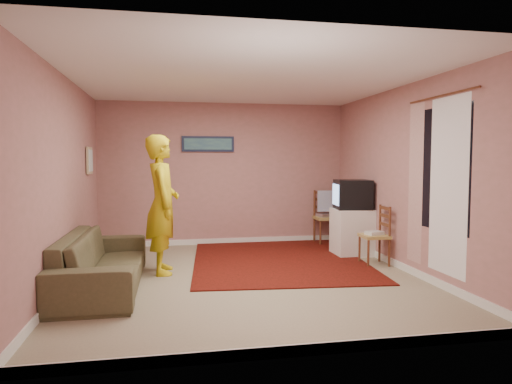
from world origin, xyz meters
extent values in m
plane|color=gray|center=(0.00, 0.00, 0.00)|extent=(5.00, 5.00, 0.00)
cube|color=#B27576|center=(0.00, 2.50, 1.30)|extent=(4.50, 0.02, 2.60)
cube|color=#B27576|center=(0.00, -2.50, 1.30)|extent=(4.50, 0.02, 2.60)
cube|color=#B27576|center=(-2.25, 0.00, 1.30)|extent=(0.02, 5.00, 2.60)
cube|color=#B27576|center=(2.25, 0.00, 1.30)|extent=(0.02, 5.00, 2.60)
cube|color=white|center=(0.00, 0.00, 2.60)|extent=(4.50, 5.00, 0.02)
cube|color=white|center=(0.00, 2.49, 0.05)|extent=(4.50, 0.02, 0.10)
cube|color=white|center=(0.00, -2.49, 0.05)|extent=(4.50, 0.02, 0.10)
cube|color=white|center=(-2.24, 0.00, 0.05)|extent=(0.02, 5.00, 0.10)
cube|color=white|center=(2.24, 0.00, 0.05)|extent=(0.02, 5.00, 0.10)
cube|color=black|center=(2.24, -0.90, 1.45)|extent=(0.01, 1.10, 1.50)
cube|color=white|center=(2.23, -1.05, 1.25)|extent=(0.01, 0.75, 2.10)
cube|color=beige|center=(2.21, -0.35, 1.25)|extent=(0.01, 0.35, 2.10)
cylinder|color=brown|center=(2.20, -0.90, 2.32)|extent=(0.02, 1.40, 0.02)
cube|color=#131B36|center=(-0.30, 2.47, 1.85)|extent=(0.95, 0.03, 0.28)
cube|color=navy|center=(-0.30, 2.45, 1.85)|extent=(0.86, 0.01, 0.20)
cube|color=tan|center=(-2.22, 1.60, 1.55)|extent=(0.03, 0.38, 0.42)
cube|color=silver|center=(-2.20, 1.60, 1.55)|extent=(0.01, 0.30, 0.34)
cube|color=black|center=(0.65, 0.95, 0.01)|extent=(2.84, 3.43, 0.02)
cube|color=white|center=(1.95, 1.13, 0.38)|extent=(0.59, 0.54, 0.76)
cube|color=black|center=(1.95, 1.13, 1.00)|extent=(0.61, 0.57, 0.48)
cube|color=#8CB2F2|center=(1.67, 1.17, 1.00)|extent=(0.07, 0.40, 0.34)
cube|color=#A88951|center=(1.90, 2.20, 0.48)|extent=(0.45, 0.42, 0.05)
cube|color=brown|center=(1.90, 2.20, 0.73)|extent=(0.45, 0.04, 0.51)
cube|color=#B6B6BB|center=(1.90, 2.20, 0.53)|extent=(0.40, 0.33, 0.06)
cube|color=#849CD9|center=(1.90, 2.20, 0.79)|extent=(0.37, 0.05, 0.39)
cube|color=#A88951|center=(2.00, 0.40, 0.43)|extent=(0.39, 0.41, 0.05)
cube|color=brown|center=(2.00, 0.40, 0.65)|extent=(0.05, 0.40, 0.45)
cube|color=silver|center=(2.00, 0.40, 0.47)|extent=(0.28, 0.23, 0.05)
imported|color=brown|center=(-1.80, -0.18, 0.33)|extent=(0.90, 2.28, 0.67)
imported|color=gold|center=(-1.09, 0.47, 0.95)|extent=(0.49, 0.72, 1.90)
camera|label=1|loc=(-0.97, -5.88, 1.56)|focal=32.00mm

